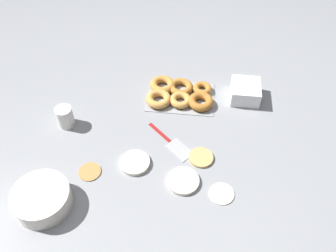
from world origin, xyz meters
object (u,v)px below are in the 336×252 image
object	(u,v)px
donut_tray	(179,94)
batter_bowl	(42,199)
pancake_4	(183,181)
pancake_3	(90,171)
pancake_1	(222,193)
spatula	(175,146)
pancake_2	(135,163)
container_stack	(245,92)
paper_cup	(65,117)
pancake_0	(201,158)

from	to	relation	value
donut_tray	batter_bowl	xyz separation A→B (m)	(0.41, 0.58, 0.02)
pancake_4	pancake_3	bearing A→B (deg)	-0.62
pancake_1	spatula	size ratio (longest dim) A/B	0.45
pancake_4	batter_bowl	distance (m)	0.49
pancake_2	pancake_4	size ratio (longest dim) A/B	0.97
pancake_1	pancake_4	bearing A→B (deg)	-13.81
container_stack	spatula	size ratio (longest dim) A/B	0.66
batter_bowl	paper_cup	size ratio (longest dim) A/B	2.22
donut_tray	pancake_2	bearing A→B (deg)	70.96
batter_bowl	container_stack	world-z (taller)	container_stack
pancake_2	pancake_1	bearing A→B (deg)	164.10
pancake_1	container_stack	xyz separation A→B (m)	(-0.09, -0.50, 0.03)
donut_tray	spatula	size ratio (longest dim) A/B	1.48
pancake_1	batter_bowl	distance (m)	0.61
pancake_1	batter_bowl	bearing A→B (deg)	10.16
pancake_4	donut_tray	xyz separation A→B (m)	(0.06, -0.43, 0.01)
pancake_0	container_stack	size ratio (longest dim) A/B	0.71
donut_tray	batter_bowl	world-z (taller)	batter_bowl
pancake_0	donut_tray	size ratio (longest dim) A/B	0.32
pancake_3	donut_tray	xyz separation A→B (m)	(-0.29, -0.43, 0.01)
pancake_0	spatula	bearing A→B (deg)	-24.86
donut_tray	spatula	world-z (taller)	donut_tray
container_stack	pancake_3	bearing A→B (deg)	38.65
donut_tray	batter_bowl	bearing A→B (deg)	54.62
container_stack	donut_tray	bearing A→B (deg)	5.84
pancake_2	container_stack	xyz separation A→B (m)	(-0.42, -0.40, 0.03)
container_stack	paper_cup	xyz separation A→B (m)	(0.73, 0.24, 0.01)
pancake_0	paper_cup	world-z (taller)	paper_cup
pancake_4	container_stack	bearing A→B (deg)	-116.35
pancake_0	pancake_3	world-z (taller)	pancake_0
pancake_2	spatula	bearing A→B (deg)	-144.14
pancake_0	batter_bowl	distance (m)	0.58
pancake_1	pancake_2	bearing A→B (deg)	-15.90
pancake_1	paper_cup	distance (m)	0.69
pancake_2	donut_tray	distance (m)	0.40
batter_bowl	pancake_0	bearing A→B (deg)	-154.11
pancake_1	pancake_2	world-z (taller)	pancake_2
pancake_1	pancake_3	xyz separation A→B (m)	(0.48, -0.04, -0.00)
donut_tray	container_stack	world-z (taller)	container_stack
pancake_1	paper_cup	world-z (taller)	paper_cup
pancake_1	donut_tray	distance (m)	0.51
pancake_3	container_stack	xyz separation A→B (m)	(-0.57, -0.46, 0.03)
pancake_4	container_stack	distance (m)	0.52
pancake_4	donut_tray	world-z (taller)	donut_tray
pancake_3	paper_cup	distance (m)	0.27
pancake_4	container_stack	world-z (taller)	container_stack
pancake_2	container_stack	distance (m)	0.58
pancake_1	container_stack	bearing A→B (deg)	-100.38
container_stack	spatula	xyz separation A→B (m)	(0.27, 0.30, -0.03)
pancake_3	batter_bowl	world-z (taller)	batter_bowl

